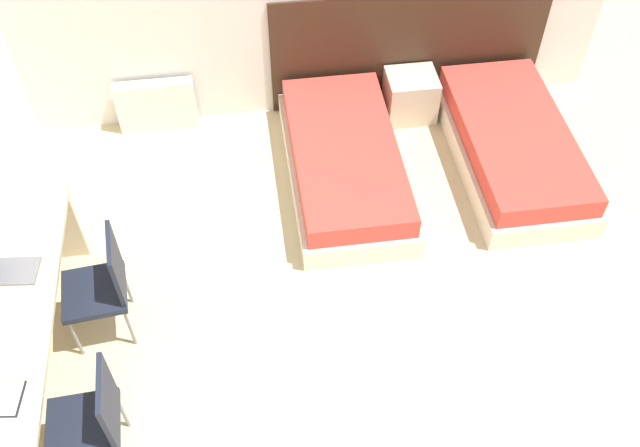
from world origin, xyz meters
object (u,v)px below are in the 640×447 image
Objects in this scene: bed_near_door at (513,146)px; nightstand at (410,96)px; chair_near_laptop at (102,284)px; bed_near_window at (345,162)px; chair_near_notebook at (92,420)px; laptop at (1,266)px.

nightstand is (-0.74, 0.76, 0.02)m from bed_near_door.
bed_near_door is 3.59m from chair_near_laptop.
bed_near_window is 4.22× the size of nightstand.
bed_near_door is at bearing 15.05° from chair_near_laptop.
bed_near_window is at bearing 47.34° from chair_near_notebook.
chair_near_laptop is 0.99m from chair_near_notebook.
chair_near_laptop is 2.50× the size of laptop.
chair_near_laptop reaches higher than bed_near_window.
bed_near_window is 2.07× the size of chair_near_notebook.
nightstand is 3.98m from chair_near_notebook.
bed_near_window is at bearing -134.27° from nightstand.
chair_near_laptop reaches higher than bed_near_door.
bed_near_window is 2.81m from laptop.
chair_near_notebook reaches higher than nightstand.
nightstand is at bearing 134.27° from bed_near_door.
bed_near_window is 2.27m from chair_near_laptop.
bed_near_window is 2.94m from chair_near_notebook.
nightstand reaches higher than bed_near_door.
bed_near_door is 2.07× the size of chair_near_laptop.
bed_near_window is 5.17× the size of laptop.
laptop reaches higher than bed_near_window.
chair_near_laptop is at bearing -146.41° from bed_near_window.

